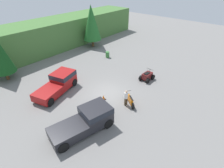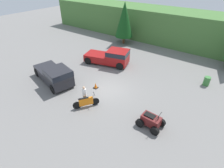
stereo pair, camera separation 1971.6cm
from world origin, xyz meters
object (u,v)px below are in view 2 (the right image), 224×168
pickup_truck_second (55,74)px  traffic_cone (96,86)px  quad_atv (151,121)px  rider_person (84,94)px  steel_barrel (207,81)px  pickup_truck_red (111,57)px  dirt_bike (86,102)px

pickup_truck_second → traffic_cone: size_ratio=9.85×
pickup_truck_second → quad_atv: (10.01, 0.31, -0.47)m
pickup_truck_second → rider_person: pickup_truck_second is taller
quad_atv → steel_barrel: bearing=78.7°
pickup_truck_red → pickup_truck_second: (-1.87, -6.50, 0.00)m
dirt_bike → pickup_truck_second: bearing=114.3°
traffic_cone → dirt_bike: bearing=-64.9°
pickup_truck_red → rider_person: 7.57m
dirt_bike → pickup_truck_red: bearing=56.4°
dirt_bike → quad_atv: (5.13, 1.16, 0.03)m
rider_person → dirt_bike: bearing=-109.2°
pickup_truck_red → steel_barrel: bearing=-4.9°
pickup_truck_second → quad_atv: 10.02m
dirt_bike → quad_atv: 5.26m
rider_person → steel_barrel: bearing=-25.0°
pickup_truck_second → traffic_cone: bearing=37.3°
quad_atv → traffic_cone: 6.44m
pickup_truck_second → dirt_bike: size_ratio=2.93×
steel_barrel → traffic_cone: bearing=-140.7°
dirt_bike → quad_atv: bearing=-43.1°
quad_atv → traffic_cone: size_ratio=3.33×
pickup_truck_red → rider_person: pickup_truck_red is taller
pickup_truck_red → rider_person: bearing=-85.2°
steel_barrel → rider_person: bearing=-129.7°
pickup_truck_second → rider_person: size_ratio=3.21×
dirt_bike → quad_atv: quad_atv is taller
pickup_truck_red → dirt_bike: pickup_truck_red is taller
steel_barrel → pickup_truck_red: bearing=-169.4°
quad_atv → rider_person: size_ratio=1.08×
steel_barrel → quad_atv: bearing=-103.6°
pickup_truck_second → steel_barrel: pickup_truck_second is taller
quad_atv → rider_person: 5.60m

